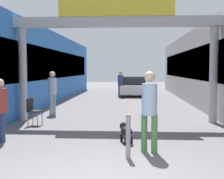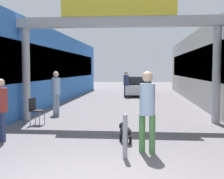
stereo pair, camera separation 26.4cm
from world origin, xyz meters
name	(u,v)px [view 2 (the right image)]	position (x,y,z in m)	size (l,w,h in m)	color
storefront_left	(27,68)	(-5.09, 11.00, 1.92)	(3.00, 26.00, 3.84)	blue
arcade_sign_gateway	(119,35)	(0.00, 6.29, 3.04)	(7.40, 0.47, 4.29)	#B2B2B2
pedestrian_with_dog	(147,106)	(0.92, 2.27, 1.04)	(0.45, 0.45, 1.81)	#4C7F47
pedestrian_companion	(1,106)	(-2.81, 3.09, 0.91)	(0.48, 0.48, 1.61)	navy
pedestrian_carrying_crate	(56,90)	(-2.68, 7.84, 1.01)	(0.42, 0.42, 1.76)	#8C9EB2
pedestrian_elderly_walking	(126,82)	(-0.19, 15.68, 0.99)	(0.48, 0.48, 1.73)	navy
dog_on_leash	(125,131)	(0.39, 3.18, 0.30)	(0.43, 0.69, 0.48)	black
bollard_post_metal	(125,136)	(0.46, 1.78, 0.48)	(0.10, 0.10, 0.94)	gray
cafe_chair_black_nearer	(35,109)	(-2.73, 5.45, 0.54)	(0.46, 0.46, 0.89)	gray
parked_car_white	(140,86)	(0.72, 17.25, 0.64)	(1.90, 4.06, 1.33)	silver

